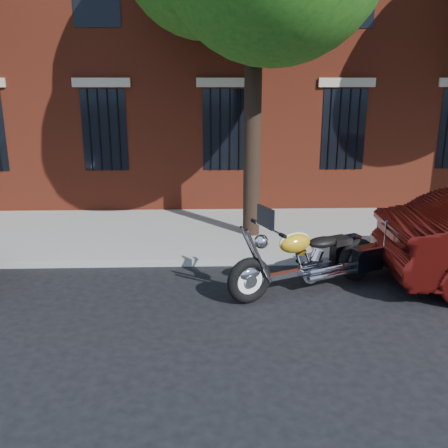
{
  "coord_description": "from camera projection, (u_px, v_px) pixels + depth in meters",
  "views": [
    {
      "loc": [
        -0.43,
        -7.59,
        3.43
      ],
      "look_at": [
        -0.16,
        0.8,
        0.98
      ],
      "focal_mm": 40.0,
      "sensor_mm": 36.0,
      "label": 1
    }
  ],
  "objects": [
    {
      "name": "motorcycle",
      "position": [
        314.0,
        260.0,
        8.31
      ],
      "size": [
        2.96,
        1.61,
        1.54
      ],
      "rotation": [
        0.0,
        0.0,
        0.42
      ],
      "color": "black",
      "rests_on": "ground"
    },
    {
      "name": "ground",
      "position": [
        235.0,
        294.0,
        8.26
      ],
      "size": [
        120.0,
        120.0,
        0.0
      ],
      "primitive_type": "plane",
      "color": "black",
      "rests_on": "ground"
    },
    {
      "name": "curb",
      "position": [
        231.0,
        261.0,
        9.56
      ],
      "size": [
        40.0,
        0.16,
        0.15
      ],
      "primitive_type": "cube",
      "color": "gray",
      "rests_on": "ground"
    },
    {
      "name": "sidewalk",
      "position": [
        228.0,
        232.0,
        11.36
      ],
      "size": [
        40.0,
        3.6,
        0.15
      ],
      "primitive_type": "cube",
      "color": "gray",
      "rests_on": "ground"
    }
  ]
}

